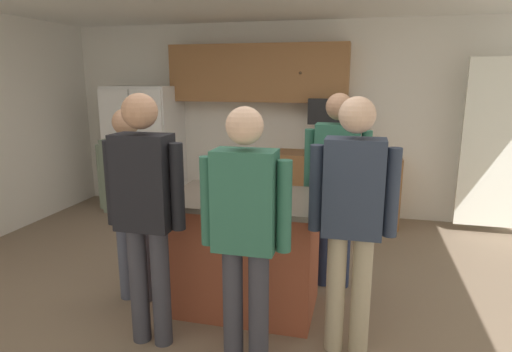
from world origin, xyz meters
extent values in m
plane|color=#7F6B56|center=(0.00, 0.00, 0.00)|extent=(7.04, 7.04, 0.00)
cube|color=white|center=(0.00, 2.80, 1.30)|extent=(6.40, 0.10, 2.60)
cube|color=white|center=(2.60, 2.40, 1.10)|extent=(0.90, 0.06, 2.00)
cube|color=#936038|center=(-0.40, 2.60, 1.92)|extent=(2.40, 0.35, 0.75)
sphere|color=#4C3823|center=(0.20, 2.41, 1.93)|extent=(0.04, 0.04, 0.04)
cube|color=#936038|center=(0.60, 2.48, 0.45)|extent=(1.80, 0.60, 0.90)
sphere|color=#4C3823|center=(1.05, 2.17, 0.45)|extent=(0.04, 0.04, 0.04)
cube|color=white|center=(-2.00, 2.40, 0.88)|extent=(0.94, 0.70, 1.76)
cube|color=white|center=(-2.23, 2.03, 0.88)|extent=(0.45, 0.04, 1.68)
cube|color=white|center=(-1.77, 2.03, 0.88)|extent=(0.45, 0.04, 1.68)
cylinder|color=#B2B2B7|center=(-2.00, 2.00, 0.97)|extent=(0.02, 0.02, 0.35)
cube|color=black|center=(0.60, 2.50, 1.45)|extent=(0.56, 0.40, 0.32)
cube|color=#9E4C33|center=(0.15, 0.02, 0.46)|extent=(1.10, 0.69, 0.91)
cube|color=#60564C|center=(0.15, 0.02, 0.93)|extent=(1.24, 0.83, 0.04)
cylinder|color=tan|center=(0.89, -0.39, 0.43)|extent=(0.13, 0.13, 0.85)
cylinder|color=tan|center=(1.06, -0.39, 0.43)|extent=(0.13, 0.13, 0.85)
cube|color=#2D384C|center=(0.97, -0.39, 1.17)|extent=(0.38, 0.22, 0.64)
sphere|color=beige|center=(0.97, -0.39, 1.64)|extent=(0.23, 0.23, 0.23)
cylinder|color=#2D384C|center=(0.73, -0.39, 1.16)|extent=(0.09, 0.09, 0.58)
cylinder|color=#2D384C|center=(1.21, -0.39, 1.16)|extent=(0.09, 0.09, 0.58)
cylinder|color=#4C5166|center=(-0.90, -0.09, 0.40)|extent=(0.13, 0.13, 0.79)
cylinder|color=#4C5166|center=(-0.73, -0.09, 0.40)|extent=(0.13, 0.13, 0.79)
cube|color=#4C5647|center=(-0.81, -0.09, 1.09)|extent=(0.38, 0.22, 0.59)
sphere|color=tan|center=(-0.81, -0.09, 1.52)|extent=(0.21, 0.21, 0.21)
cylinder|color=#4C5647|center=(-1.05, -0.09, 1.07)|extent=(0.09, 0.09, 0.53)
cylinder|color=#4C5647|center=(-0.57, -0.09, 1.07)|extent=(0.09, 0.09, 0.53)
cylinder|color=#383842|center=(0.26, -0.73, 0.41)|extent=(0.13, 0.13, 0.83)
cylinder|color=#383842|center=(0.43, -0.73, 0.41)|extent=(0.13, 0.13, 0.83)
cube|color=#2D6651|center=(0.34, -0.73, 1.14)|extent=(0.38, 0.22, 0.62)
sphere|color=beige|center=(0.34, -0.73, 1.59)|extent=(0.22, 0.22, 0.22)
cylinder|color=#2D6651|center=(0.10, -0.73, 1.12)|extent=(0.09, 0.09, 0.56)
cylinder|color=#2D6651|center=(0.58, -0.73, 1.12)|extent=(0.09, 0.09, 0.56)
cylinder|color=#232D4C|center=(0.72, 0.58, 0.42)|extent=(0.13, 0.13, 0.85)
cylinder|color=#232D4C|center=(0.89, 0.58, 0.42)|extent=(0.13, 0.13, 0.85)
cube|color=#2D6651|center=(0.80, 0.58, 1.16)|extent=(0.38, 0.22, 0.64)
sphere|color=tan|center=(0.80, 0.58, 1.63)|extent=(0.23, 0.23, 0.23)
cylinder|color=#2D6651|center=(0.56, 0.58, 1.15)|extent=(0.09, 0.09, 0.57)
cylinder|color=#2D6651|center=(1.04, 0.58, 1.15)|extent=(0.09, 0.09, 0.57)
cylinder|color=#383842|center=(-0.47, -0.62, 0.43)|extent=(0.13, 0.13, 0.86)
cylinder|color=#383842|center=(-0.30, -0.62, 0.43)|extent=(0.13, 0.13, 0.86)
cube|color=black|center=(-0.39, -0.62, 1.18)|extent=(0.38, 0.22, 0.65)
sphere|color=tan|center=(-0.39, -0.62, 1.65)|extent=(0.23, 0.23, 0.23)
cylinder|color=black|center=(-0.63, -0.62, 1.17)|extent=(0.09, 0.09, 0.58)
cylinder|color=black|center=(-0.15, -0.62, 1.17)|extent=(0.09, 0.09, 0.58)
cylinder|color=#4C6B99|center=(0.26, 0.16, 1.01)|extent=(0.08, 0.08, 0.10)
torus|color=#4C6B99|center=(0.32, 0.16, 1.01)|extent=(0.06, 0.01, 0.06)
cylinder|color=black|center=(0.13, 0.26, 1.01)|extent=(0.06, 0.06, 0.12)
cylinder|color=white|center=(-0.02, 0.18, 1.00)|extent=(0.08, 0.08, 0.09)
torus|color=white|center=(0.04, 0.18, 1.01)|extent=(0.06, 0.01, 0.06)
camera|label=1|loc=(1.01, -3.15, 1.86)|focal=30.28mm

